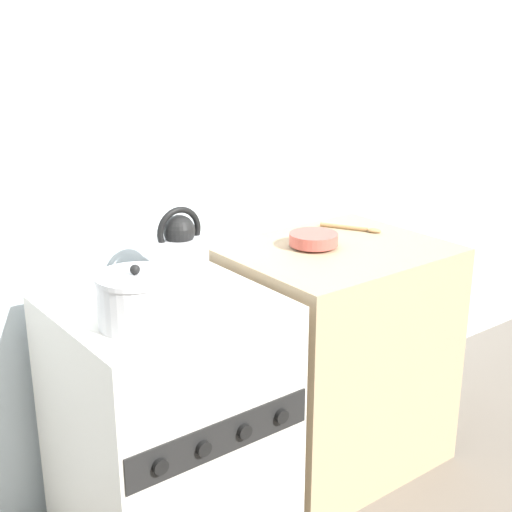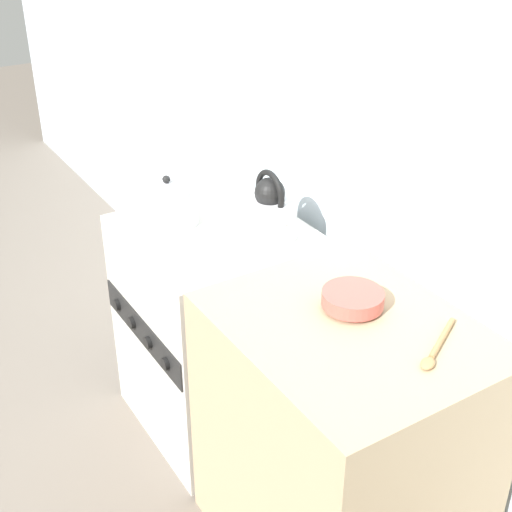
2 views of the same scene
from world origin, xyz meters
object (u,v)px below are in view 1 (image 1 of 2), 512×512
object	(u,v)px
stove	(169,424)
cooking_pot	(137,300)
enamel_bowl	(314,239)
kettle	(181,252)

from	to	relation	value
stove	cooking_pot	world-z (taller)	cooking_pot
stove	enamel_bowl	size ratio (longest dim) A/B	4.77
cooking_pot	kettle	bearing A→B (deg)	39.65
kettle	enamel_bowl	xyz separation A→B (m)	(0.52, -0.06, -0.04)
stove	kettle	bearing A→B (deg)	42.36
stove	cooking_pot	size ratio (longest dim) A/B	3.78
enamel_bowl	stove	bearing A→B (deg)	-173.80
kettle	enamel_bowl	size ratio (longest dim) A/B	1.38
cooking_pot	enamel_bowl	world-z (taller)	cooking_pot
stove	kettle	distance (m)	0.55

